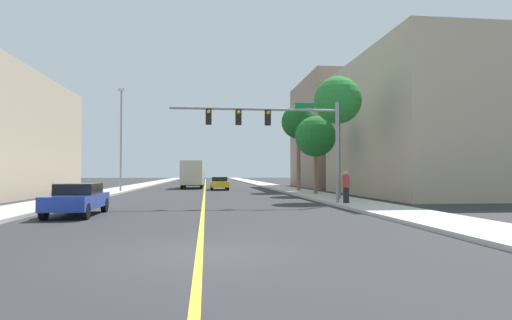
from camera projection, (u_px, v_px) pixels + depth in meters
name	position (u px, v px, depth m)	size (l,w,h in m)	color
ground	(205.00, 188.00, 51.24)	(192.00, 192.00, 0.00)	#2D2D30
sidewalk_left	(132.00, 187.00, 50.26)	(3.02, 168.00, 0.15)	#B2ADA3
sidewalk_right	(275.00, 187.00, 52.23)	(3.02, 168.00, 0.15)	beige
lane_marking_center	(205.00, 187.00, 51.24)	(0.16, 144.00, 0.01)	yellow
building_right_near	(457.00, 127.00, 34.16)	(16.59, 17.70, 10.85)	tan
building_right_far	(352.00, 134.00, 53.07)	(12.70, 14.89, 13.13)	gray
traffic_signal_mast	(280.00, 127.00, 23.36)	(9.28, 0.36, 5.56)	gray
street_lamp	(121.00, 135.00, 38.38)	(0.56, 0.28, 9.24)	gray
palm_near	(338.00, 101.00, 27.47)	(3.05, 3.05, 7.84)	brown
palm_mid	(315.00, 137.00, 33.63)	(3.20, 3.20, 6.11)	brown
palm_far	(298.00, 123.00, 39.88)	(3.18, 3.18, 7.98)	brown
car_silver	(196.00, 180.00, 59.54)	(1.87, 4.37, 1.49)	#BCBCC1
car_blue	(78.00, 199.00, 17.89)	(1.78, 4.31, 1.34)	#1E389E
car_yellow	(219.00, 183.00, 44.43)	(1.82, 4.52, 1.34)	gold
delivery_truck	(192.00, 174.00, 48.77)	(2.50, 7.51, 3.10)	red
pedestrian	(346.00, 187.00, 23.22)	(0.38, 0.38, 1.73)	black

